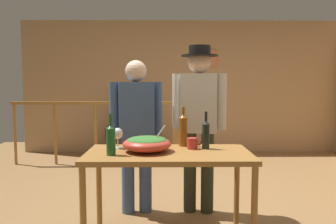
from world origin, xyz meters
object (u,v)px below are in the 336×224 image
Objects in this scene: wine_glass at (118,134)px; wine_bottle_green at (111,139)px; wine_bottle_dark at (206,134)px; person_standing_right at (199,114)px; stair_railing at (125,123)px; salad_bowl at (147,143)px; framed_picture at (206,58)px; serving_table at (168,162)px; wine_bottle_amber at (183,129)px; tv_console at (131,141)px; mug_red at (192,143)px; flat_screen_tv at (131,112)px; person_standing_left at (136,125)px.

wine_bottle_green is at bearing -93.21° from wine_glass.
person_standing_right reaches higher than wine_bottle_dark.
stair_railing is 2.75m from salad_bowl.
framed_picture reaches higher than serving_table.
wine_bottle_green is (-1.22, -3.79, -0.90)m from framed_picture.
salad_bowl is at bearing -79.36° from stair_railing.
wine_glass is 0.59m from wine_bottle_amber.
tv_console is (-1.41, -0.29, -1.53)m from framed_picture.
mug_red is (0.07, -0.14, -0.10)m from wine_bottle_amber.
wine_bottle_amber is (0.58, 0.10, 0.03)m from wine_glass.
framed_picture is 0.46× the size of tv_console.
tv_console is 3.45m from salad_bowl.
person_standing_right is (0.18, 0.39, 0.10)m from wine_bottle_amber.
serving_table is at bearing -79.23° from tv_console.
mug_red is at bearing 15.36° from salad_bowl.
wine_bottle_green is at bearing -153.80° from salad_bowl.
serving_table is (0.69, -2.72, 0.01)m from stair_railing.
wine_glass is 1.44× the size of mug_red.
wine_bottle_dark is (0.97, -3.22, 0.10)m from flat_screen_tv.
stair_railing is at bearing -90.09° from person_standing_left.
wine_bottle_amber is (0.82, -2.46, 0.24)m from stair_railing.
mug_red is at bearing -98.86° from framed_picture.
wine_bottle_dark reaches higher than mug_red.
tv_console is at bearing 104.70° from mug_red.
framed_picture reaches higher than person_standing_left.
framed_picture reaches higher than wine_bottle_green.
wine_bottle_dark is (0.33, 0.13, 0.21)m from serving_table.
wine_glass is 0.51× the size of wine_bottle_amber.
wine_bottle_dark is (0.77, -0.03, 0.00)m from wine_glass.
tv_console is 3.28m from wine_bottle_amber.
stair_railing is 6.70× the size of salad_bowl.
serving_table is at bearing -148.34° from mug_red.
wine_bottle_dark is 0.14m from mug_red.
salad_bowl is 0.83m from person_standing_right.
person_standing_left is at bearing 139.33° from wine_bottle_amber.
flat_screen_tv is (0.04, 0.63, 0.13)m from stair_railing.
wine_bottle_green is at bearing -86.93° from tv_console.
wine_bottle_green reaches higher than wine_bottle_dark.
wine_bottle_green reaches higher than flat_screen_tv.
flat_screen_tv is 3.20m from wine_glass.
stair_railing is at bearing 108.52° from wine_bottle_amber.
wine_glass is at bearing -108.91° from framed_picture.
wine_bottle_green is 0.19× the size of person_standing_right.
wine_bottle_green is 1.01× the size of wine_bottle_dark.
person_standing_right is (0.76, 0.50, 0.13)m from wine_glass.
wine_bottle_dark is (-0.44, -3.55, -0.90)m from framed_picture.
framed_picture is at bearing 82.97° from wine_bottle_dark.
serving_table is 0.81m from person_standing_right.
tv_console is 3.47m from serving_table.
wine_glass is at bearing 160.00° from serving_table.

